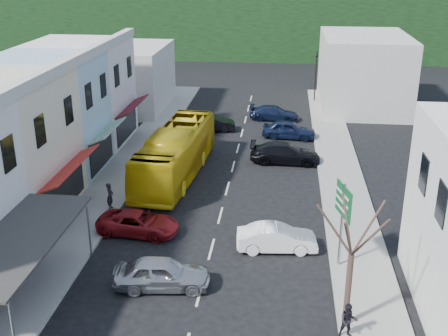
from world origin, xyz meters
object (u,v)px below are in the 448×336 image
car_silver (162,274)px  direction_sign (341,227)px  bus (176,155)px  traffic_signal (316,77)px  car_red (138,222)px  pedestrian_left (110,196)px  car_white (277,238)px  street_tree (351,255)px  pedestrian_right (349,319)px

car_silver → direction_sign: direction_sign is taller
bus → direction_sign: 14.78m
direction_sign → traffic_signal: (0.12, 32.38, 0.35)m
bus → car_red: size_ratio=2.52×
bus → pedestrian_left: (-2.83, -5.84, -0.55)m
car_white → street_tree: size_ratio=0.65×
traffic_signal → direction_sign: bearing=74.6°
pedestrian_left → street_tree: size_ratio=0.25×
car_white → traffic_signal: bearing=-11.3°
car_silver → car_red: same height
street_tree → bus: bearing=122.8°
pedestrian_left → direction_sign: (12.92, -4.94, 1.21)m
car_silver → car_white: bearing=-57.9°
pedestrian_left → direction_sign: direction_sign is taller
bus → street_tree: (9.99, -15.47, 1.81)m
bus → car_white: size_ratio=2.64×
car_silver → traffic_signal: size_ratio=0.86×
car_red → pedestrian_left: pedestrian_left is taller
car_silver → traffic_signal: (8.30, 35.07, 1.86)m
car_red → pedestrian_left: (-2.35, 2.56, 0.30)m
direction_sign → pedestrian_left: bearing=144.4°
traffic_signal → pedestrian_right: bearing=74.5°
street_tree → pedestrian_right: bearing=-90.0°
car_red → pedestrian_right: size_ratio=2.71×
pedestrian_left → direction_sign: bearing=-114.4°
car_silver → traffic_signal: 36.09m
bus → pedestrian_left: bearing=-111.3°
pedestrian_left → pedestrian_right: bearing=-132.8°
car_white → pedestrian_right: size_ratio=2.59×
car_white → direction_sign: direction_sign is taller
direction_sign → street_tree: street_tree is taller
direction_sign → pedestrian_right: bearing=-105.7°
car_white → street_tree: bearing=-159.6°
car_silver → car_white: same height
bus → car_red: bearing=-88.7°
pedestrian_right → traffic_signal: bearing=85.0°
bus → pedestrian_left: 6.51m
car_white → direction_sign: (3.05, -1.36, 1.51)m
pedestrian_left → street_tree: (12.82, -9.64, 2.36)m
pedestrian_left → direction_sign: size_ratio=0.39×
car_red → pedestrian_right: pedestrian_right is taller
traffic_signal → street_tree: bearing=74.5°
bus → pedestrian_right: bus is taller
pedestrian_left → car_white: bearing=-113.4°
traffic_signal → car_red: bearing=55.2°
pedestrian_right → street_tree: street_tree is taller
car_silver → pedestrian_left: bearing=25.7°
car_white → pedestrian_left: (-9.88, 3.58, 0.30)m
bus → street_tree: bearing=-52.5°
bus → street_tree: 18.51m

